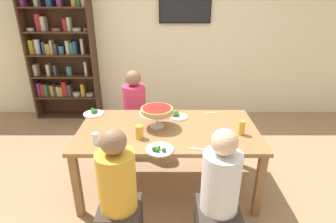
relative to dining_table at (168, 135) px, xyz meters
The scene contains 19 objects.
ground_plane 0.66m from the dining_table, ahead, with size 12.00×12.00×0.00m, color #9E7A56.
rear_partition 2.32m from the dining_table, 90.00° to the left, with size 8.00×0.12×2.80m, color beige.
dining_table is the anchor object (origin of this frame).
bookshelf 2.73m from the dining_table, 131.64° to the left, with size 1.10×0.30×2.21m.
television 2.43m from the dining_table, 82.61° to the left, with size 0.83×0.05×0.49m.
diner_near_left 0.93m from the dining_table, 115.80° to the right, with size 0.34×0.34×1.15m.
diner_far_left 0.93m from the dining_table, 119.01° to the left, with size 0.34×0.34×1.15m.
diner_near_right 0.94m from the dining_table, 63.83° to the right, with size 0.34×0.34×1.15m.
deep_dish_pizza_stand 0.28m from the dining_table, 160.61° to the left, with size 0.36×0.36×0.22m.
salad_plate_near_diner 0.95m from the dining_table, 156.97° to the left, with size 0.23×0.23×0.07m.
salad_plate_far_diner 0.32m from the dining_table, 68.97° to the left, with size 0.21×0.21×0.07m.
salad_plate_spare 0.46m from the dining_table, 100.00° to the right, with size 0.25×0.25×0.06m.
beer_glass_amber_tall 0.37m from the dining_table, 143.26° to the right, with size 0.08×0.08×0.13m, color gold.
beer_glass_amber_short 0.76m from the dining_table, 10.08° to the right, with size 0.07×0.07×0.15m, color gold.
water_glass_clear_near 0.76m from the dining_table, 154.87° to the right, with size 0.06×0.06×0.11m, color white.
cutlery_fork_near 0.65m from the dining_table, 38.49° to the left, with size 0.18×0.02×0.01m, color silver.
cutlery_knife_near 0.39m from the dining_table, 112.52° to the left, with size 0.18×0.02×0.01m, color silver.
cutlery_fork_far 0.63m from the dining_table, 145.19° to the right, with size 0.18×0.02×0.01m, color silver.
cutlery_knife_far 0.51m from the dining_table, 55.91° to the right, with size 0.18×0.02×0.01m, color silver.
Camera 1 is at (0.00, -2.53, 2.03)m, focal length 29.03 mm.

